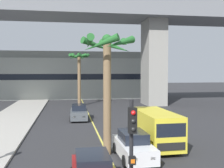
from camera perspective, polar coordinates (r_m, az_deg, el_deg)
lane_stripe_center at (r=25.29m, az=-3.66°, el=-8.78°), size 0.14×56.00×0.01m
bridge_overpass at (r=40.45m, az=-4.33°, el=14.28°), size 67.42×8.00×16.71m
pier_building_backdrop at (r=52.25m, az=-6.58°, el=1.77°), size 30.38×8.04×8.48m
car_queue_front at (r=28.83m, az=-6.86°, el=-5.92°), size 1.93×4.15×1.56m
car_queue_third at (r=16.28m, az=4.47°, el=-12.71°), size 1.92×4.14×1.56m
delivery_van at (r=18.67m, az=9.05°, el=-8.93°), size 2.27×5.30×2.36m
traffic_light_median_near at (r=8.44m, az=4.13°, el=-13.37°), size 0.24×0.37×4.20m
palm_tree_near_median at (r=39.57m, az=-6.83°, el=4.04°), size 3.05×3.04×7.63m
palm_tree_mid_median at (r=16.45m, az=-0.94°, el=4.26°), size 3.23×3.38×7.23m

